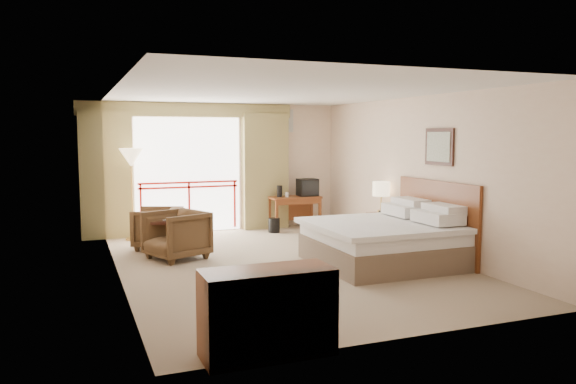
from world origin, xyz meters
name	(u,v)px	position (x,y,z in m)	size (l,w,h in m)	color
floor	(283,264)	(0.00, 0.00, 0.00)	(7.00, 7.00, 0.00)	gray
ceiling	(283,92)	(0.00, 0.00, 2.70)	(7.00, 7.00, 0.00)	white
wall_back	(225,167)	(0.00, 3.50, 1.35)	(5.00, 5.00, 0.00)	beige
wall_front	(409,206)	(0.00, -3.50, 1.35)	(5.00, 5.00, 0.00)	beige
wall_left	(117,184)	(-2.50, 0.00, 1.35)	(7.00, 7.00, 0.00)	beige
wall_right	(418,175)	(2.50, 0.00, 1.35)	(7.00, 7.00, 0.00)	beige
balcony_door	(189,175)	(-0.80, 3.48, 1.20)	(2.40, 2.40, 0.00)	white
balcony_railing	(189,194)	(-0.80, 3.46, 0.81)	(2.09, 0.03, 1.02)	red
curtain_left	(106,175)	(-2.45, 3.35, 1.25)	(1.00, 0.26, 2.50)	olive
curtain_right	(265,171)	(0.85, 3.35, 1.25)	(1.00, 0.26, 2.50)	olive
valance	(188,110)	(-0.80, 3.38, 2.55)	(4.40, 0.22, 0.28)	olive
hvac_vent	(282,121)	(1.30, 3.47, 2.35)	(0.50, 0.04, 0.50)	silver
bed	(385,241)	(1.50, -0.60, 0.38)	(2.13, 2.06, 0.97)	brown
headboard	(436,220)	(2.46, -0.60, 0.65)	(0.06, 2.10, 1.30)	#5F2B14
framed_art	(439,147)	(2.47, -0.60, 1.85)	(0.04, 0.72, 0.60)	black
nightstand	(382,229)	(2.30, 0.84, 0.29)	(0.41, 0.48, 0.58)	#5F2B14
table_lamp	(381,189)	(2.30, 0.89, 1.03)	(0.32, 0.32, 0.57)	tan
phone	(384,213)	(2.25, 0.69, 0.62)	(0.17, 0.13, 0.07)	black
desk	(294,203)	(1.41, 3.06, 0.55)	(1.09, 0.53, 0.71)	#5F2B14
tv	(308,187)	(1.71, 3.01, 0.90)	(0.42, 0.33, 0.38)	black
coffee_maker	(280,191)	(1.06, 3.01, 0.83)	(0.12, 0.12, 0.25)	black
cup	(287,195)	(1.21, 2.96, 0.76)	(0.07, 0.07, 0.10)	white
wastebasket	(274,225)	(0.84, 2.76, 0.15)	(0.24, 0.24, 0.30)	black
armchair_far	(158,248)	(-1.68, 1.99, 0.00)	(0.79, 0.82, 0.74)	#422B17
armchair_near	(177,259)	(-1.52, 0.98, 0.00)	(0.86, 0.88, 0.80)	#422B17
side_table	(160,231)	(-1.71, 1.40, 0.41)	(0.54, 0.54, 0.59)	black
book	(160,220)	(-1.71, 1.40, 0.60)	(0.16, 0.22, 0.02)	white
floor_lamp	(131,161)	(-2.00, 2.99, 1.53)	(0.45, 0.45, 1.78)	tan
dresser	(268,313)	(-1.46, -3.42, 0.41)	(1.22, 0.52, 0.82)	#5F2B14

